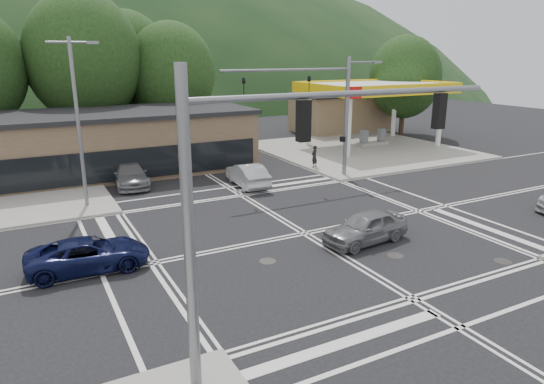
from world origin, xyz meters
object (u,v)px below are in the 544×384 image
car_queue_b (222,157)px  car_northbound (130,174)px  car_blue_west (89,254)px  car_grey_center (366,227)px  pedestrian (314,156)px  car_queue_a (248,175)px

car_queue_b → car_northbound: bearing=27.9°
car_blue_west → car_northbound: size_ratio=0.94×
car_queue_b → car_grey_center: bearing=99.0°
car_queue_b → car_northbound: (-7.33, -2.45, 0.04)m
car_blue_west → pedestrian: 19.94m
car_queue_a → car_northbound: 7.53m
car_queue_a → car_northbound: bearing=-24.5°
car_grey_center → pedestrian: (5.67, 13.11, 0.24)m
car_queue_b → pedestrian: 6.93m
car_blue_west → pedestrian: (17.02, 10.39, 0.31)m
car_queue_a → car_queue_b: (0.73, 6.09, -0.05)m
car_grey_center → car_queue_b: 17.27m
car_grey_center → car_queue_b: (0.13, 17.27, -0.03)m
car_grey_center → pedestrian: 14.29m
car_blue_west → car_queue_a: bearing=-48.7°
car_blue_west → car_northbound: 12.78m
car_blue_west → car_queue_b: car_queue_b is taller
car_grey_center → car_queue_a: 11.20m
car_northbound → pedestrian: (12.86, -1.70, 0.24)m
car_queue_b → car_queue_a: bearing=92.6°
car_queue_a → car_queue_b: 6.13m
car_blue_west → car_grey_center: (11.36, -2.72, 0.07)m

